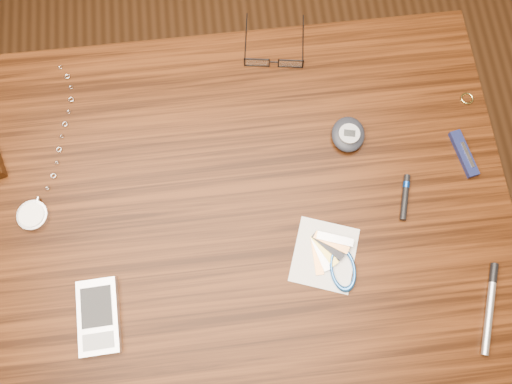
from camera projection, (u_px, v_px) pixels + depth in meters
ground at (233, 272)px, 1.55m from camera, size 3.80×3.80×0.00m
desk at (218, 230)px, 0.93m from camera, size 1.00×0.70×0.75m
eyeglasses at (274, 60)px, 0.90m from camera, size 0.12×0.13×0.02m
gold_ring at (467, 98)px, 0.89m from camera, size 0.03×0.03×0.00m
pocket_watch at (35, 211)px, 0.83m from camera, size 0.09×0.30×0.02m
pda_phone at (98, 316)px, 0.78m from camera, size 0.07×0.12×0.02m
pedometer at (348, 134)px, 0.86m from camera, size 0.07×0.08×0.03m
notepad_keys at (334, 260)px, 0.81m from camera, size 0.13×0.14×0.01m
pocket_knife at (464, 154)px, 0.86m from camera, size 0.03×0.09×0.01m
silver_pen at (491, 301)px, 0.79m from camera, size 0.06×0.14×0.01m
black_blue_pen at (405, 196)px, 0.83m from camera, size 0.03×0.08×0.01m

